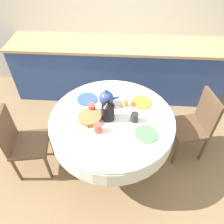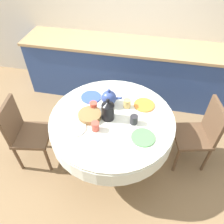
{
  "view_description": "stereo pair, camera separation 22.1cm",
  "coord_description": "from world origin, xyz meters",
  "views": [
    {
      "loc": [
        0.1,
        -1.58,
        2.4
      ],
      "look_at": [
        0.0,
        0.0,
        0.85
      ],
      "focal_mm": 35.0,
      "sensor_mm": 36.0,
      "label": 1
    },
    {
      "loc": [
        0.32,
        -1.55,
        2.4
      ],
      "look_at": [
        0.0,
        0.0,
        0.85
      ],
      "focal_mm": 35.0,
      "sensor_mm": 36.0,
      "label": 2
    }
  ],
  "objects": [
    {
      "name": "kitchen_counter",
      "position": [
        0.0,
        1.37,
        0.45
      ],
      "size": [
        3.24,
        0.64,
        0.9
      ],
      "color": "#2D4784",
      "rests_on": "ground_plane"
    },
    {
      "name": "wall_back",
      "position": [
        0.0,
        1.71,
        1.3
      ],
      "size": [
        7.0,
        0.05,
        2.6
      ],
      "color": "silver",
      "rests_on": "ground_plane"
    },
    {
      "name": "bread_basket",
      "position": [
        -0.23,
        -0.04,
        0.79
      ],
      "size": [
        0.24,
        0.24,
        0.05
      ],
      "primitive_type": "cylinder",
      "color": "olive",
      "rests_on": "dining_table"
    },
    {
      "name": "cup_near_right",
      "position": [
        0.23,
        -0.03,
        0.82
      ],
      "size": [
        0.08,
        0.08,
        0.1
      ],
      "primitive_type": "cylinder",
      "color": "#28282D",
      "rests_on": "dining_table"
    },
    {
      "name": "chair_right",
      "position": [
        -0.99,
        -0.16,
        0.5
      ],
      "size": [
        0.46,
        0.46,
        0.9
      ],
      "rotation": [
        0.0,
        0.0,
        -1.41
      ],
      "color": "brown",
      "rests_on": "ground_plane"
    },
    {
      "name": "dining_table",
      "position": [
        0.0,
        0.0,
        0.64
      ],
      "size": [
        1.32,
        1.32,
        0.77
      ],
      "color": "brown",
      "rests_on": "ground_plane"
    },
    {
      "name": "cup_near_left",
      "position": [
        -0.13,
        -0.2,
        0.82
      ],
      "size": [
        0.08,
        0.08,
        0.1
      ],
      "primitive_type": "cylinder",
      "color": "#CC4C3D",
      "rests_on": "dining_table"
    },
    {
      "name": "plate_far_right",
      "position": [
        0.31,
        0.25,
        0.78
      ],
      "size": [
        0.23,
        0.23,
        0.01
      ],
      "primitive_type": "cylinder",
      "color": "orange",
      "rests_on": "dining_table"
    },
    {
      "name": "plate_near_right",
      "position": [
        0.34,
        -0.21,
        0.78
      ],
      "size": [
        0.23,
        0.23,
        0.01
      ],
      "primitive_type": "cylinder",
      "color": "#5BA85B",
      "rests_on": "dining_table"
    },
    {
      "name": "chair_left",
      "position": [
        0.97,
        0.23,
        0.5
      ],
      "size": [
        0.48,
        0.48,
        0.9
      ],
      "rotation": [
        0.0,
        0.0,
        -4.48
      ],
      "color": "brown",
      "rests_on": "ground_plane"
    },
    {
      "name": "cup_far_right",
      "position": [
        0.13,
        0.2,
        0.82
      ],
      "size": [
        0.08,
        0.08,
        0.1
      ],
      "primitive_type": "cylinder",
      "color": "#DBB766",
      "rests_on": "dining_table"
    },
    {
      "name": "plate_far_left",
      "position": [
        -0.3,
        0.27,
        0.78
      ],
      "size": [
        0.23,
        0.23,
        0.01
      ],
      "primitive_type": "cylinder",
      "color": "#3856AD",
      "rests_on": "dining_table"
    },
    {
      "name": "teapot",
      "position": [
        -0.07,
        0.2,
        0.86
      ],
      "size": [
        0.23,
        0.16,
        0.21
      ],
      "color": "#33478E",
      "rests_on": "dining_table"
    },
    {
      "name": "plate_near_left",
      "position": [
        -0.33,
        -0.23,
        0.78
      ],
      "size": [
        0.23,
        0.23,
        0.01
      ],
      "primitive_type": "cylinder",
      "color": "white",
      "rests_on": "dining_table"
    },
    {
      "name": "cup_far_left",
      "position": [
        -0.22,
        0.08,
        0.82
      ],
      "size": [
        0.08,
        0.08,
        0.1
      ],
      "primitive_type": "cylinder",
      "color": "#CC4C3D",
      "rests_on": "dining_table"
    },
    {
      "name": "ground_plane",
      "position": [
        0.0,
        0.0,
        0.0
      ],
      "size": [
        12.0,
        12.0,
        0.0
      ],
      "primitive_type": "plane",
      "color": "#8E704C"
    },
    {
      "name": "coffee_carafe",
      "position": [
        -0.04,
        -0.01,
        0.88
      ],
      "size": [
        0.13,
        0.13,
        0.26
      ],
      "color": "black",
      "rests_on": "dining_table"
    }
  ]
}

